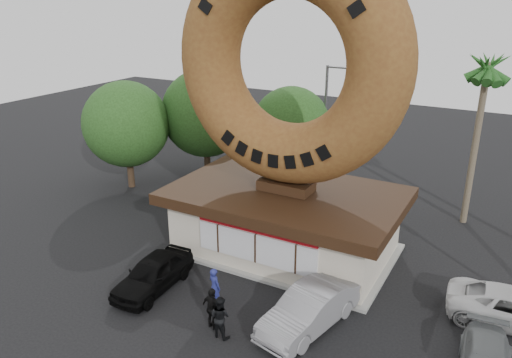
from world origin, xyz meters
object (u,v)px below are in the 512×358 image
at_px(car_silver, 309,309).
at_px(donut_shop, 285,219).
at_px(person_left, 215,287).
at_px(car_black, 153,273).
at_px(giant_donut, 289,63).
at_px(person_right, 212,309).
at_px(street_lamp, 327,119).
at_px(person_center, 220,317).

bearing_deg(car_silver, donut_shop, 137.41).
xyz_separation_m(person_left, car_black, (-3.08, -0.26, -0.11)).
bearing_deg(person_left, giant_donut, -74.34).
bearing_deg(person_right, car_silver, -135.45).
xyz_separation_m(street_lamp, car_black, (-1.71, -15.98, -3.73)).
bearing_deg(giant_donut, person_left, -94.83).
relative_size(donut_shop, street_lamp, 1.40).
distance_m(person_left, person_right, 1.55).
distance_m(street_lamp, person_left, 16.18).
relative_size(donut_shop, giant_donut, 1.00).
bearing_deg(street_lamp, person_left, -85.01).
bearing_deg(person_right, giant_donut, -73.02).
xyz_separation_m(giant_donut, street_lamp, (-1.86, 10.00, -4.92)).
xyz_separation_m(giant_donut, car_silver, (3.55, -5.18, -8.60)).
bearing_deg(giant_donut, person_center, -83.61).
relative_size(street_lamp, person_center, 4.64).
height_order(donut_shop, car_silver, donut_shop).
bearing_deg(person_left, street_lamp, -64.52).
distance_m(person_center, car_black, 4.58).
bearing_deg(donut_shop, person_center, -83.59).
distance_m(donut_shop, person_right, 7.10).
relative_size(giant_donut, car_black, 2.54).
height_order(donut_shop, person_center, donut_shop).
bearing_deg(person_center, car_black, -13.31).
distance_m(giant_donut, person_left, 10.28).
relative_size(donut_shop, person_left, 6.45).
relative_size(person_left, car_black, 0.39).
bearing_deg(person_left, car_silver, -151.89).
xyz_separation_m(donut_shop, giant_donut, (0.00, 0.02, 7.63)).
relative_size(street_lamp, person_right, 4.50).
bearing_deg(person_center, donut_shop, -79.98).
xyz_separation_m(donut_shop, car_silver, (3.55, -5.16, -0.96)).
bearing_deg(person_right, person_left, -45.03).
height_order(donut_shop, giant_donut, giant_donut).
relative_size(person_right, car_silver, 0.36).
xyz_separation_m(giant_donut, person_left, (-0.48, -5.72, -8.53)).
height_order(street_lamp, person_left, street_lamp).
xyz_separation_m(donut_shop, person_center, (0.82, -7.30, -0.90)).
relative_size(donut_shop, car_black, 2.53).
relative_size(person_center, car_black, 0.39).
xyz_separation_m(giant_donut, car_black, (-3.56, -5.98, -8.65)).
bearing_deg(street_lamp, giant_donut, -79.49).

